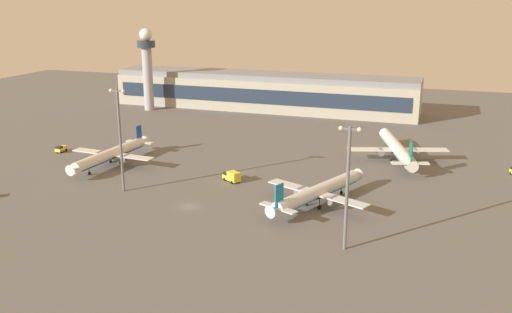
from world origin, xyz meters
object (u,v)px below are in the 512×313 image
at_px(catering_truck, 232,176).
at_px(apron_light_west, 348,181).
at_px(airplane_mid_apron, 317,192).
at_px(airplane_taxiway_distant, 111,154).
at_px(apron_light_central, 120,134).
at_px(baggage_tractor, 61,149).
at_px(airplane_far_stand, 397,149).
at_px(control_tower, 147,63).

relative_size(catering_truck, apron_light_west, 0.23).
relative_size(airplane_mid_apron, catering_truck, 5.82).
bearing_deg(airplane_taxiway_distant, apron_light_central, 134.25).
height_order(airplane_mid_apron, airplane_taxiway_distant, airplane_mid_apron).
xyz_separation_m(airplane_mid_apron, apron_light_central, (-51.29, -6.24, 12.08)).
distance_m(airplane_mid_apron, catering_truck, 28.86).
bearing_deg(airplane_taxiway_distant, airplane_mid_apron, 173.42).
distance_m(baggage_tractor, apron_light_west, 112.29).
distance_m(airplane_taxiway_distant, apron_light_central, 27.98).
xyz_separation_m(airplane_far_stand, catering_truck, (-41.80, -36.04, -2.33)).
bearing_deg(baggage_tractor, apron_light_west, 156.12).
distance_m(baggage_tractor, apron_light_central, 50.79).
bearing_deg(apron_light_west, control_tower, 133.63).
bearing_deg(airplane_far_stand, baggage_tractor, 176.05).
bearing_deg(apron_light_central, airplane_far_stand, 38.52).
bearing_deg(control_tower, airplane_taxiway_distant, -68.15).
bearing_deg(catering_truck, airplane_mid_apron, -78.38).
relative_size(airplane_far_stand, baggage_tractor, 9.41).
xyz_separation_m(control_tower, apron_light_west, (110.60, -116.01, -6.24)).
distance_m(control_tower, airplane_taxiway_distant, 88.47).
relative_size(airplane_mid_apron, baggage_tractor, 8.38).
bearing_deg(airplane_far_stand, control_tower, 140.07).
relative_size(airplane_far_stand, apron_light_central, 1.43).
bearing_deg(airplane_mid_apron, airplane_far_stand, 95.14).
distance_m(apron_light_central, apron_light_west, 64.26).
bearing_deg(airplane_mid_apron, apron_light_central, -150.06).
bearing_deg(control_tower, apron_light_west, -46.37).
distance_m(airplane_mid_apron, airplane_taxiway_distant, 68.71).
bearing_deg(apron_light_west, baggage_tractor, 157.33).
height_order(catering_truck, baggage_tractor, catering_truck).
relative_size(airplane_mid_apron, apron_light_central, 1.27).
height_order(airplane_taxiway_distant, apron_light_west, apron_light_west).
bearing_deg(control_tower, baggage_tractor, -83.94).
height_order(airplane_taxiway_distant, airplane_far_stand, airplane_far_stand).
height_order(airplane_taxiway_distant, catering_truck, airplane_taxiway_distant).
bearing_deg(airplane_far_stand, airplane_taxiway_distant, -175.55).
relative_size(airplane_far_stand, apron_light_west, 1.51).
relative_size(control_tower, airplane_taxiway_distant, 1.00).
height_order(apron_light_central, apron_light_west, apron_light_central).
bearing_deg(apron_light_west, catering_truck, 138.91).
bearing_deg(catering_truck, apron_light_central, 157.31).
bearing_deg(airplane_taxiway_distant, baggage_tractor, -12.42).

